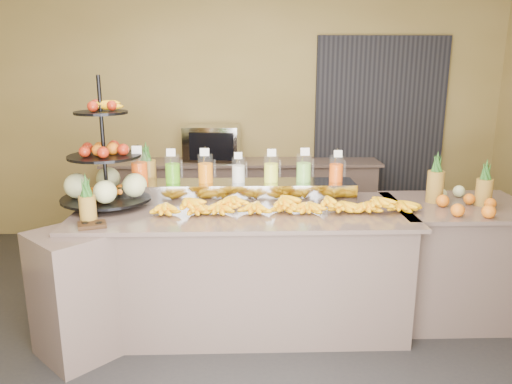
{
  "coord_description": "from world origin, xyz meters",
  "views": [
    {
      "loc": [
        -0.01,
        -3.29,
        2.0
      ],
      "look_at": [
        0.1,
        0.3,
        1.07
      ],
      "focal_mm": 35.0,
      "sensor_mm": 36.0,
      "label": 1
    }
  ],
  "objects_px": {
    "banana_heap": "(283,202)",
    "fruit_stand": "(112,174)",
    "pitcher_tray": "(239,191)",
    "condiment_caddy": "(92,225)",
    "oven_warmer": "(212,143)",
    "right_fruit_pile": "(462,197)"
  },
  "relations": [
    {
      "from": "banana_heap",
      "to": "fruit_stand",
      "type": "bearing_deg",
      "value": 170.44
    },
    {
      "from": "pitcher_tray",
      "to": "condiment_caddy",
      "type": "height_order",
      "value": "pitcher_tray"
    },
    {
      "from": "pitcher_tray",
      "to": "condiment_caddy",
      "type": "relative_size",
      "value": 10.14
    },
    {
      "from": "fruit_stand",
      "to": "oven_warmer",
      "type": "xyz_separation_m",
      "value": [
        0.67,
        1.78,
        -0.05
      ]
    },
    {
      "from": "condiment_caddy",
      "to": "oven_warmer",
      "type": "height_order",
      "value": "oven_warmer"
    },
    {
      "from": "banana_heap",
      "to": "fruit_stand",
      "type": "height_order",
      "value": "fruit_stand"
    },
    {
      "from": "banana_heap",
      "to": "oven_warmer",
      "type": "height_order",
      "value": "oven_warmer"
    },
    {
      "from": "condiment_caddy",
      "to": "right_fruit_pile",
      "type": "relative_size",
      "value": 0.39
    },
    {
      "from": "fruit_stand",
      "to": "pitcher_tray",
      "type": "bearing_deg",
      "value": 16.77
    },
    {
      "from": "pitcher_tray",
      "to": "oven_warmer",
      "type": "height_order",
      "value": "oven_warmer"
    },
    {
      "from": "pitcher_tray",
      "to": "fruit_stand",
      "type": "distance_m",
      "value": 0.99
    },
    {
      "from": "oven_warmer",
      "to": "right_fruit_pile",
      "type": "bearing_deg",
      "value": -37.93
    },
    {
      "from": "right_fruit_pile",
      "to": "oven_warmer",
      "type": "relative_size",
      "value": 0.79
    },
    {
      "from": "pitcher_tray",
      "to": "banana_heap",
      "type": "distance_m",
      "value": 0.46
    },
    {
      "from": "pitcher_tray",
      "to": "oven_warmer",
      "type": "xyz_separation_m",
      "value": [
        -0.3,
        1.67,
        0.12
      ]
    },
    {
      "from": "pitcher_tray",
      "to": "oven_warmer",
      "type": "bearing_deg",
      "value": 100.1
    },
    {
      "from": "pitcher_tray",
      "to": "right_fruit_pile",
      "type": "xyz_separation_m",
      "value": [
        1.7,
        -0.26,
        0.0
      ]
    },
    {
      "from": "condiment_caddy",
      "to": "pitcher_tray",
      "type": "bearing_deg",
      "value": 33.5
    },
    {
      "from": "pitcher_tray",
      "to": "banana_heap",
      "type": "relative_size",
      "value": 0.94
    },
    {
      "from": "pitcher_tray",
      "to": "fruit_stand",
      "type": "bearing_deg",
      "value": -173.79
    },
    {
      "from": "pitcher_tray",
      "to": "oven_warmer",
      "type": "distance_m",
      "value": 1.7
    },
    {
      "from": "right_fruit_pile",
      "to": "oven_warmer",
      "type": "distance_m",
      "value": 2.78
    }
  ]
}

